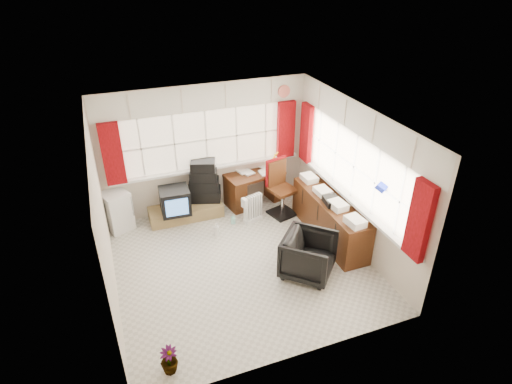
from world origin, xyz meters
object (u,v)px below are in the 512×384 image
at_px(office_chair, 309,255).
at_px(desk_lamp, 275,158).
at_px(radiator, 253,210).
at_px(desk, 255,186).
at_px(task_chair, 279,185).
at_px(crt_tv, 175,201).
at_px(mini_fridge, 117,211).
at_px(credenza, 330,218).
at_px(tv_bench, 186,212).

bearing_deg(office_chair, desk_lamp, 33.51).
bearing_deg(radiator, desk_lamp, 39.20).
height_order(desk, task_chair, task_chair).
bearing_deg(crt_tv, mini_fridge, 168.15).
xyz_separation_m(task_chair, credenza, (0.51, -1.09, -0.20)).
bearing_deg(desk_lamp, radiator, -140.80).
bearing_deg(credenza, radiator, 139.04).
height_order(task_chair, credenza, task_chair).
distance_m(office_chair, crt_tv, 2.75).
bearing_deg(office_chair, desk, 43.10).
bearing_deg(office_chair, mini_fridge, 91.28).
height_order(desk_lamp, task_chair, task_chair).
xyz_separation_m(desk, credenza, (0.83, -1.60, 0.02)).
height_order(task_chair, office_chair, task_chair).
distance_m(task_chair, mini_fridge, 3.06).
bearing_deg(tv_bench, desk_lamp, -0.73).
distance_m(office_chair, credenza, 1.15).
bearing_deg(crt_tv, office_chair, -52.60).
distance_m(desk, task_chair, 0.64).
bearing_deg(tv_bench, office_chair, -57.83).
height_order(radiator, credenza, credenza).
distance_m(desk_lamp, tv_bench, 2.03).
relative_size(credenza, crt_tv, 3.59).
height_order(desk_lamp, crt_tv, desk_lamp).
xyz_separation_m(task_chair, tv_bench, (-1.76, 0.43, -0.47)).
height_order(radiator, mini_fridge, mini_fridge).
height_order(desk, mini_fridge, mini_fridge).
relative_size(tv_bench, mini_fridge, 1.86).
height_order(desk, office_chair, office_chair).
height_order(task_chair, mini_fridge, task_chair).
bearing_deg(crt_tv, desk_lamp, 3.22).
distance_m(radiator, tv_bench, 1.31).
xyz_separation_m(desk_lamp, office_chair, (-0.38, -2.30, -0.62)).
xyz_separation_m(desk, desk_lamp, (0.39, -0.10, 0.60)).
bearing_deg(radiator, task_chair, 12.82).
bearing_deg(desk, office_chair, -89.73).
bearing_deg(desk_lamp, task_chair, -100.18).
distance_m(office_chair, tv_bench, 2.75).
relative_size(office_chair, credenza, 0.39).
distance_m(desk, crt_tv, 1.68).
height_order(desk, desk_lamp, desk_lamp).
relative_size(task_chair, crt_tv, 2.01).
bearing_deg(radiator, credenza, -40.96).
height_order(office_chair, tv_bench, office_chair).
distance_m(desk_lamp, crt_tv, 2.11).
distance_m(office_chair, radiator, 1.79).
distance_m(desk, desk_lamp, 0.72).
bearing_deg(office_chair, credenza, -2.77).
distance_m(credenza, tv_bench, 2.75).
xyz_separation_m(desk, mini_fridge, (-2.70, -0.00, 0.00)).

